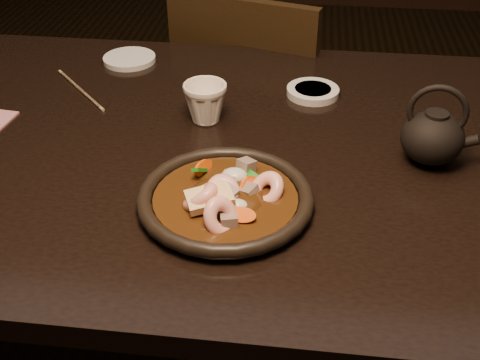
# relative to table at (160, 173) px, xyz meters

# --- Properties ---
(table) EXTENTS (1.60, 0.90, 0.75)m
(table) POSITION_rel_table_xyz_m (0.00, 0.00, 0.00)
(table) COLOR black
(table) RESTS_ON floor
(chair) EXTENTS (0.50, 0.50, 0.86)m
(chair) POSITION_rel_table_xyz_m (0.13, 0.58, -0.20)
(chair) COLOR black
(chair) RESTS_ON floor
(plate) EXTENTS (0.27, 0.27, 0.03)m
(plate) POSITION_rel_table_xyz_m (0.15, -0.19, 0.09)
(plate) COLOR black
(plate) RESTS_ON table
(stirfry) EXTENTS (0.17, 0.19, 0.06)m
(stirfry) POSITION_rel_table_xyz_m (0.16, -0.19, 0.10)
(stirfry) COLOR #371D0A
(stirfry) RESTS_ON plate
(soy_dish) EXTENTS (0.11, 0.11, 0.02)m
(soy_dish) POSITION_rel_table_xyz_m (0.28, 0.21, 0.08)
(soy_dish) COLOR silver
(soy_dish) RESTS_ON table
(saucer_right) EXTENTS (0.12, 0.12, 0.01)m
(saucer_right) POSITION_rel_table_xyz_m (-0.14, 0.33, 0.08)
(saucer_right) COLOR silver
(saucer_right) RESTS_ON table
(tea_cup) EXTENTS (0.10, 0.10, 0.08)m
(tea_cup) POSITION_rel_table_xyz_m (0.08, 0.08, 0.12)
(tea_cup) COLOR white
(tea_cup) RESTS_ON table
(chopsticks) EXTENTS (0.16, 0.17, 0.01)m
(chopsticks) POSITION_rel_table_xyz_m (-0.20, 0.17, 0.08)
(chopsticks) COLOR tan
(chopsticks) RESTS_ON table
(teapot) EXTENTS (0.13, 0.11, 0.14)m
(teapot) POSITION_rel_table_xyz_m (0.48, -0.02, 0.13)
(teapot) COLOR black
(teapot) RESTS_ON table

